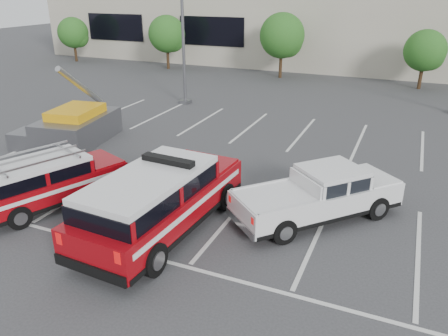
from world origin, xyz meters
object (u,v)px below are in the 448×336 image
at_px(tree_far_left, 74,34).
at_px(utility_rig, 74,127).
at_px(tree_left, 168,35).
at_px(fire_chief_suv, 160,204).
at_px(convention_building, 371,9).
at_px(white_pickup, 318,199).
at_px(light_pole_left, 182,13).
at_px(tree_mid_right, 426,52).
at_px(tree_mid_left, 283,37).
at_px(ladder_suv, 50,184).

height_order(tree_far_left, utility_rig, tree_far_left).
xyz_separation_m(tree_left, fire_chief_suv, (13.36, -23.59, -1.90)).
height_order(fire_chief_suv, utility_rig, utility_rig).
bearing_deg(convention_building, fire_chief_suv, -92.97).
distance_m(white_pickup, utility_rig, 12.05).
bearing_deg(light_pole_left, tree_mid_right, 37.50).
distance_m(tree_mid_left, light_pole_left, 10.73).
bearing_deg(tree_far_left, light_pole_left, -30.71).
xyz_separation_m(tree_left, tree_mid_left, (10.00, 0.00, 0.27)).
distance_m(white_pickup, ladder_suv, 8.58).
relative_size(tree_left, ladder_suv, 0.90).
xyz_separation_m(tree_mid_right, fire_chief_suv, (-6.64, -23.59, -1.63)).
xyz_separation_m(tree_mid_right, utility_rig, (-14.39, -18.31, -1.79)).
bearing_deg(tree_left, fire_chief_suv, -60.48).
relative_size(tree_left, light_pole_left, 0.43).
bearing_deg(white_pickup, tree_left, 171.99).
bearing_deg(fire_chief_suv, tree_mid_left, 101.45).
distance_m(tree_mid_right, white_pickup, 21.23).
distance_m(convention_building, white_pickup, 31.16).
bearing_deg(tree_mid_right, light_pole_left, -142.50).
xyz_separation_m(white_pickup, ladder_suv, (-8.19, -2.56, 0.09)).
bearing_deg(convention_building, utility_rig, -108.62).
height_order(tree_far_left, ladder_suv, tree_far_left).
bearing_deg(convention_building, tree_far_left, -158.63).
bearing_deg(tree_mid_left, fire_chief_suv, -81.90).
relative_size(convention_building, ladder_suv, 12.19).
height_order(tree_left, utility_rig, tree_left).
distance_m(tree_left, tree_mid_left, 10.00).
xyz_separation_m(ladder_suv, utility_rig, (-3.56, 5.24, -0.01)).
bearing_deg(fire_chief_suv, tree_far_left, 138.06).
distance_m(tree_mid_right, utility_rig, 23.35).
height_order(tree_mid_right, light_pole_left, light_pole_left).
xyz_separation_m(tree_far_left, tree_left, (10.00, 0.00, 0.27)).
relative_size(white_pickup, utility_rig, 1.11).
distance_m(light_pole_left, utility_rig, 9.48).
height_order(light_pole_left, white_pickup, light_pole_left).
distance_m(tree_mid_left, white_pickup, 22.37).
bearing_deg(convention_building, white_pickup, -85.78).
bearing_deg(tree_left, ladder_suv, -68.71).
bearing_deg(tree_mid_left, utility_rig, -103.47).
bearing_deg(light_pole_left, ladder_suv, -80.46).
relative_size(tree_mid_right, ladder_suv, 0.81).
height_order(light_pole_left, ladder_suv, light_pole_left).
bearing_deg(fire_chief_suv, tree_mid_right, 77.63).
distance_m(light_pole_left, fire_chief_suv, 15.61).
xyz_separation_m(convention_building, light_pole_left, (-8.18, -19.86, 0.47)).
bearing_deg(ladder_suv, tree_left, 133.35).
relative_size(tree_mid_right, utility_rig, 0.88).
relative_size(tree_far_left, ladder_suv, 0.81).
distance_m(tree_left, utility_rig, 19.26).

